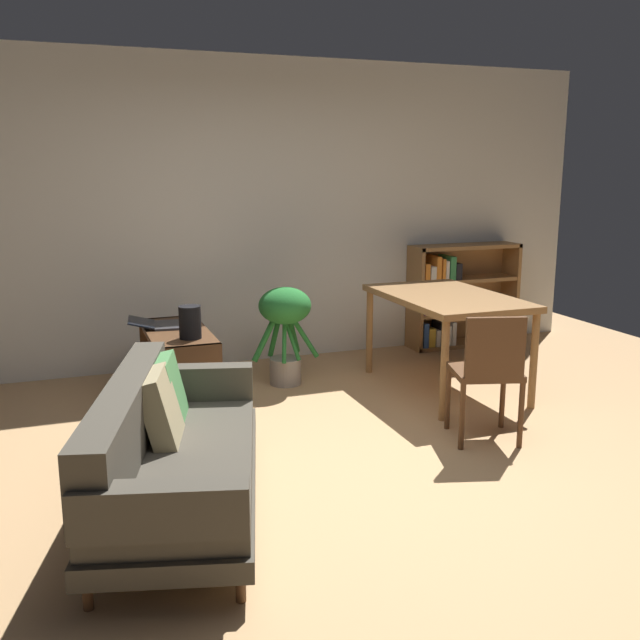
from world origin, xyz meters
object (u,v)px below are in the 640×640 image
object	(u,v)px
bookshelf	(453,296)
fabric_couch	(168,448)
media_console	(179,368)
dining_chair_near	(488,369)
desk_speaker	(190,322)
open_laptop	(159,324)
potted_floor_plant	(285,320)
dining_table	(447,304)

from	to	relation	value
bookshelf	fabric_couch	bearing A→B (deg)	-141.71
media_console	dining_chair_near	size ratio (longest dim) A/B	1.20
desk_speaker	bookshelf	distance (m)	3.03
media_console	desk_speaker	distance (m)	0.50
desk_speaker	open_laptop	bearing A→B (deg)	109.12
desk_speaker	dining_chair_near	world-z (taller)	dining_chair_near
media_console	desk_speaker	xyz separation A→B (m)	(0.05, -0.28, 0.41)
potted_floor_plant	dining_table	xyz separation A→B (m)	(1.16, -0.57, 0.16)
open_laptop	desk_speaker	xyz separation A→B (m)	(0.16, -0.46, 0.10)
dining_chair_near	desk_speaker	bearing A→B (deg)	144.56
fabric_couch	dining_table	world-z (taller)	dining_table
dining_chair_near	media_console	bearing A→B (deg)	139.50
open_laptop	desk_speaker	bearing A→B (deg)	-70.88
potted_floor_plant	dining_chair_near	world-z (taller)	dining_chair_near
dining_table	potted_floor_plant	bearing A→B (deg)	153.74
open_laptop	media_console	bearing A→B (deg)	-58.38
fabric_couch	open_laptop	size ratio (longest dim) A/B	4.46
desk_speaker	bookshelf	world-z (taller)	bookshelf
dining_table	dining_chair_near	bearing A→B (deg)	-106.30
dining_table	dining_chair_near	xyz separation A→B (m)	(-0.32, -1.08, -0.20)
open_laptop	potted_floor_plant	bearing A→B (deg)	-0.56
media_console	open_laptop	distance (m)	0.37
media_console	open_laptop	bearing A→B (deg)	121.62
open_laptop	fabric_couch	bearing A→B (deg)	-96.69
potted_floor_plant	fabric_couch	bearing A→B (deg)	-123.44
fabric_couch	media_console	xyz separation A→B (m)	(0.33, 1.69, -0.06)
dining_table	desk_speaker	bearing A→B (deg)	176.60
media_console	potted_floor_plant	xyz separation A→B (m)	(0.90, 0.17, 0.26)
open_laptop	dining_table	distance (m)	2.25
fabric_couch	dining_table	size ratio (longest dim) A/B	1.43
media_console	desk_speaker	world-z (taller)	desk_speaker
media_console	bookshelf	size ratio (longest dim) A/B	0.92
desk_speaker	dining_table	world-z (taller)	desk_speaker
fabric_couch	bookshelf	size ratio (longest dim) A/B	1.77
fabric_couch	media_console	world-z (taller)	fabric_couch
media_console	bookshelf	world-z (taller)	bookshelf
bookshelf	desk_speaker	bearing A→B (deg)	-158.37
fabric_couch	desk_speaker	world-z (taller)	desk_speaker
bookshelf	dining_table	bearing A→B (deg)	-123.14
desk_speaker	dining_table	size ratio (longest dim) A/B	0.17
open_laptop	dining_table	bearing A→B (deg)	-15.03
fabric_couch	potted_floor_plant	bearing A→B (deg)	56.56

